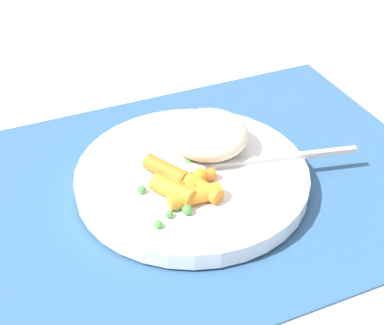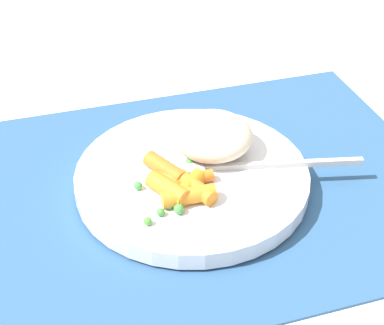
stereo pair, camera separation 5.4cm
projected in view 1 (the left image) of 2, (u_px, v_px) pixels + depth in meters
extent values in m
plane|color=white|center=(192.00, 189.00, 0.60)|extent=(2.40, 2.40, 0.00)
cube|color=#2D5684|center=(192.00, 187.00, 0.60)|extent=(0.51, 0.37, 0.01)
cylinder|color=white|center=(192.00, 178.00, 0.59)|extent=(0.23, 0.23, 0.02)
ellipsoid|color=beige|center=(208.00, 134.00, 0.60)|extent=(0.08, 0.08, 0.04)
cylinder|color=orange|center=(200.00, 187.00, 0.55)|extent=(0.03, 0.05, 0.02)
cylinder|color=orange|center=(192.00, 189.00, 0.55)|extent=(0.04, 0.04, 0.02)
cylinder|color=orange|center=(195.00, 196.00, 0.54)|extent=(0.05, 0.02, 0.02)
cylinder|color=orange|center=(194.00, 180.00, 0.56)|extent=(0.05, 0.02, 0.01)
cylinder|color=orange|center=(166.00, 170.00, 0.57)|extent=(0.04, 0.05, 0.02)
cylinder|color=orange|center=(178.00, 181.00, 0.56)|extent=(0.04, 0.03, 0.01)
cylinder|color=orange|center=(173.00, 190.00, 0.55)|extent=(0.04, 0.05, 0.02)
sphere|color=#459741|center=(169.00, 214.00, 0.53)|extent=(0.01, 0.01, 0.01)
sphere|color=green|center=(158.00, 224.00, 0.52)|extent=(0.01, 0.01, 0.01)
sphere|color=green|center=(160.00, 179.00, 0.57)|extent=(0.01, 0.01, 0.01)
sphere|color=green|center=(186.00, 163.00, 0.59)|extent=(0.01, 0.01, 0.01)
sphere|color=#55A53A|center=(177.00, 206.00, 0.54)|extent=(0.01, 0.01, 0.01)
sphere|color=green|center=(142.00, 190.00, 0.56)|extent=(0.01, 0.01, 0.01)
sphere|color=#599B46|center=(187.00, 194.00, 0.55)|extent=(0.01, 0.01, 0.01)
sphere|color=green|center=(195.00, 159.00, 0.59)|extent=(0.01, 0.01, 0.01)
sphere|color=#499846|center=(187.00, 210.00, 0.53)|extent=(0.01, 0.01, 0.01)
cube|color=#BCBCBC|center=(182.00, 169.00, 0.58)|extent=(0.05, 0.03, 0.01)
cube|color=#BCBCBC|center=(281.00, 158.00, 0.60)|extent=(0.16, 0.04, 0.01)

